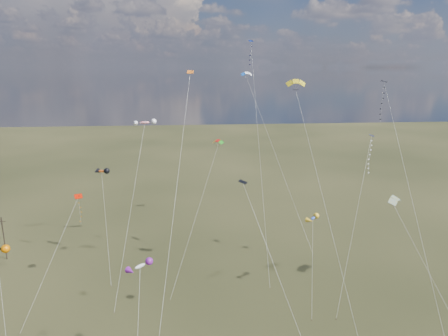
{
  "coord_description": "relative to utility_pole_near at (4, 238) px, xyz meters",
  "views": [
    {
      "loc": [
        -5.12,
        -38.54,
        33.33
      ],
      "look_at": [
        0.0,
        18.0,
        19.0
      ],
      "focal_mm": 32.0,
      "sensor_mm": 36.0,
      "label": 1
    }
  ],
  "objects": [
    {
      "name": "diamond_orange_center",
      "position": [
        31.75,
        -21.16,
        18.05
      ],
      "size": [
        5.41,
        25.53,
        32.95
      ],
      "color": "orange",
      "rests_on": "ground"
    },
    {
      "name": "novelty_orange_black",
      "position": [
        18.2,
        -2.1,
        12.26
      ],
      "size": [
        3.42,
        10.02,
        17.0
      ],
      "color": "#E25719",
      "rests_on": "ground"
    },
    {
      "name": "diamond_navy_tall",
      "position": [
        44.67,
        5.19,
        28.83
      ],
      "size": [
        0.99,
        21.52,
        38.23
      ],
      "color": "#0A1851",
      "rests_on": "ground"
    },
    {
      "name": "parafoil_tricolor",
      "position": [
        37.66,
        -3.91,
        17.36
      ],
      "size": [
        9.23,
        13.21,
        22.1
      ],
      "color": "yellow",
      "rests_on": "ground"
    },
    {
      "name": "novelty_white_purple",
      "position": [
        27.61,
        -30.5,
        9.27
      ],
      "size": [
        2.54,
        10.03,
        13.89
      ],
      "color": "silver",
      "rests_on": "ground"
    },
    {
      "name": "diamond_black_high",
      "position": [
        61.5,
        -12.86,
        22.78
      ],
      "size": [
        1.69,
        21.14,
        31.51
      ],
      "color": "black",
      "rests_on": "ground"
    },
    {
      "name": "parafoil_yellow",
      "position": [
        47.62,
        -14.44,
        27.29
      ],
      "size": [
        6.41,
        17.86,
        32.19
      ],
      "color": "gold",
      "rests_on": "ground"
    },
    {
      "name": "novelty_blue_yellow",
      "position": [
        50.54,
        -15.92,
        8.09
      ],
      "size": [
        2.67,
        7.63,
        12.73
      ],
      "color": "blue",
      "rests_on": "ground"
    },
    {
      "name": "parafoil_blue_white",
      "position": [
        44.59,
        10.41,
        27.96
      ],
      "size": [
        11.91,
        14.84,
        32.86
      ],
      "color": "blue",
      "rests_on": "ground"
    },
    {
      "name": "parafoil_striped",
      "position": [
        62.9,
        -15.53,
        10.67
      ],
      "size": [
        7.1,
        9.93,
        15.51
      ],
      "color": "#D4B905",
      "rests_on": "ground"
    },
    {
      "name": "utility_pole_near",
      "position": [
        0.0,
        0.0,
        0.0
      ],
      "size": [
        1.4,
        0.2,
        8.0
      ],
      "color": "black",
      "rests_on": "ground"
    },
    {
      "name": "novelty_redwhite_stripe",
      "position": [
        25.27,
        2.15,
        19.77
      ],
      "size": [
        5.17,
        21.25,
        24.52
      ],
      "color": "red",
      "rests_on": "ground"
    },
    {
      "name": "diamond_black_mid",
      "position": [
        40.91,
        -27.69,
        11.18
      ],
      "size": [
        7.95,
        11.95,
        20.72
      ],
      "color": "black",
      "rests_on": "ground"
    },
    {
      "name": "diamond_navy_right",
      "position": [
        60.24,
        -11.47,
        15.31
      ],
      "size": [
        8.74,
        12.05,
        23.46
      ],
      "color": "#0D1351",
      "rests_on": "ground"
    },
    {
      "name": "diamond_red_low",
      "position": [
        16.17,
        -11.11,
        8.14
      ],
      "size": [
        6.5,
        12.03,
        15.03
      ],
      "color": "#C31200",
      "rests_on": "ground"
    }
  ]
}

